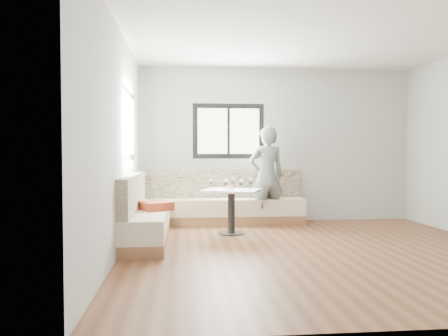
# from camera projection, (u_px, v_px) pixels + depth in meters

# --- Properties ---
(room) EXTENTS (5.01, 5.01, 2.81)m
(room) POSITION_uv_depth(u_px,v_px,m) (311.00, 141.00, 5.61)
(room) COLOR brown
(room) RESTS_ON ground
(banquette) EXTENTS (2.90, 2.80, 0.95)m
(banquette) POSITION_uv_depth(u_px,v_px,m) (192.00, 210.00, 7.05)
(banquette) COLOR brown
(banquette) RESTS_ON ground
(table) EXTENTS (1.01, 0.90, 0.69)m
(table) POSITION_uv_depth(u_px,v_px,m) (231.00, 201.00, 6.74)
(table) COLOR black
(table) RESTS_ON ground
(person) EXTENTS (0.68, 0.50, 1.71)m
(person) POSITION_uv_depth(u_px,v_px,m) (267.00, 176.00, 7.60)
(person) COLOR slate
(person) RESTS_ON ground
(olive_ramekin) EXTENTS (0.09, 0.09, 0.04)m
(olive_ramekin) POSITION_uv_depth(u_px,v_px,m) (230.00, 188.00, 6.85)
(olive_ramekin) COLOR white
(olive_ramekin) RESTS_ON table
(wine_glass_a) EXTENTS (0.08, 0.08, 0.18)m
(wine_glass_a) POSITION_uv_depth(u_px,v_px,m) (211.00, 182.00, 6.66)
(wine_glass_a) COLOR white
(wine_glass_a) RESTS_ON table
(wine_glass_b) EXTENTS (0.08, 0.08, 0.18)m
(wine_glass_b) POSITION_uv_depth(u_px,v_px,m) (226.00, 182.00, 6.54)
(wine_glass_b) COLOR white
(wine_glass_b) RESTS_ON table
(wine_glass_c) EXTENTS (0.08, 0.08, 0.18)m
(wine_glass_c) POSITION_uv_depth(u_px,v_px,m) (241.00, 182.00, 6.54)
(wine_glass_c) COLOR white
(wine_glass_c) RESTS_ON table
(wine_glass_d) EXTENTS (0.08, 0.08, 0.18)m
(wine_glass_d) POSITION_uv_depth(u_px,v_px,m) (233.00, 181.00, 6.86)
(wine_glass_d) COLOR white
(wine_glass_d) RESTS_ON table
(wine_glass_e) EXTENTS (0.08, 0.08, 0.18)m
(wine_glass_e) POSITION_uv_depth(u_px,v_px,m) (251.00, 181.00, 6.76)
(wine_glass_e) COLOR white
(wine_glass_e) RESTS_ON table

